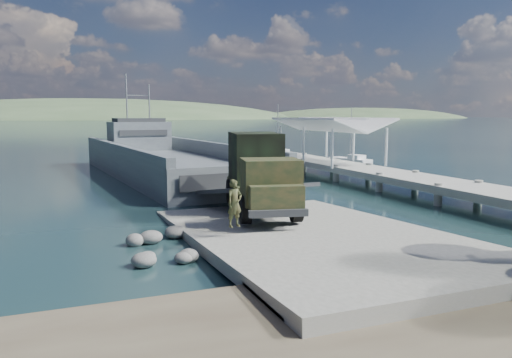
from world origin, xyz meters
name	(u,v)px	position (x,y,z in m)	size (l,w,h in m)	color
ground	(300,237)	(0.00, 0.00, 0.00)	(1400.00, 1400.00, 0.00)	#173139
boat_ramp	(311,237)	(0.00, -1.00, 0.25)	(10.00, 18.00, 0.50)	slate
shoreline_rocks	(162,248)	(-6.20, 0.50, 0.00)	(3.20, 5.60, 0.90)	#4E4E4C
distant_headlands	(114,119)	(50.00, 560.00, 0.00)	(1000.00, 240.00, 48.00)	#405837
pier	(336,159)	(13.00, 18.77, 1.60)	(6.40, 44.00, 6.10)	gray
landing_craft	(168,167)	(-0.90, 24.66, 0.86)	(11.66, 36.09, 10.56)	#4D535B
military_truck	(260,173)	(-0.26, 4.24, 2.51)	(4.42, 9.04, 4.03)	black
soldier	(235,213)	(-3.32, -0.53, 1.49)	(0.72, 0.48, 1.98)	black
sailboat_near	(351,161)	(20.31, 27.68, 0.34)	(2.60, 5.51, 6.46)	white
sailboat_far	(278,155)	(16.02, 37.94, 0.37)	(2.02, 5.85, 7.01)	white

